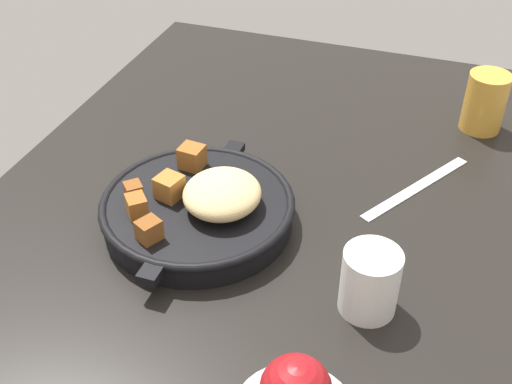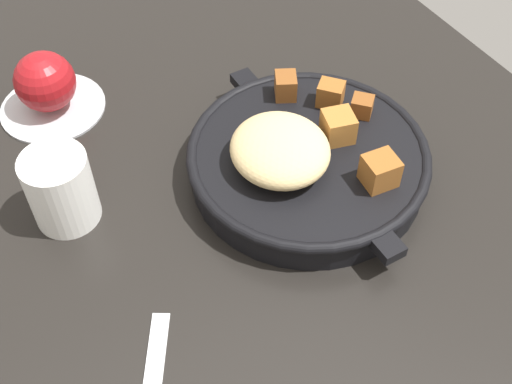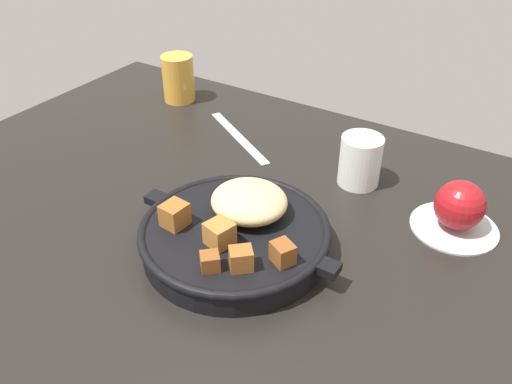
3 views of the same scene
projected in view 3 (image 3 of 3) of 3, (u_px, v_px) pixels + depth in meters
ground_plane at (259, 226)px, 76.35cm from camera, size 118.98×76.57×2.40cm
cast_iron_skillet at (236, 231)px, 69.10cm from camera, size 29.78×25.43×7.77cm
saucer_plate at (454, 226)px, 73.89cm from camera, size 12.20×12.20×0.60cm
red_apple at (460, 205)px, 71.76cm from camera, size 6.94×6.94×6.94cm
butter_knife at (239, 137)px, 96.14cm from camera, size 19.46×12.58×0.36cm
white_creamer_pitcher at (360, 161)px, 81.57cm from camera, size 6.54×6.54×8.06cm
juice_glass_amber at (178, 78)px, 107.33cm from camera, size 6.51×6.51×9.46cm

